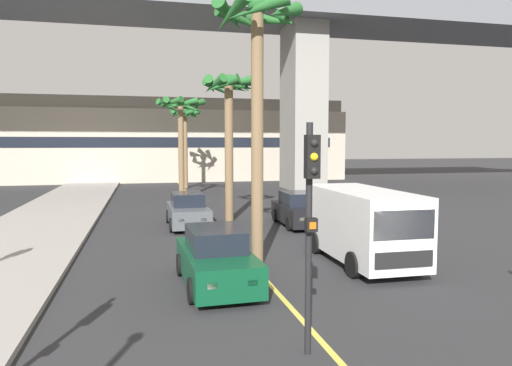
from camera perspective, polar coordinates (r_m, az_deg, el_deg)
lane_stripe_center at (r=24.40m, az=-5.44°, el=-4.30°), size 0.14×56.00×0.01m
bridge_overpass at (r=39.92m, az=-7.31°, el=19.93°), size 81.65×8.00×17.87m
pier_building_backdrop at (r=51.36m, az=-9.70°, el=5.02°), size 35.45×8.04×8.42m
car_queue_front at (r=22.18m, az=-8.18°, el=-3.36°), size 1.86×4.11×1.56m
car_queue_second at (r=12.98m, az=-4.82°, el=-9.12°), size 1.94×4.16×1.56m
car_queue_third at (r=22.36m, az=5.16°, el=-3.27°), size 1.93×4.15×1.56m
delivery_van at (r=15.60m, az=12.58°, el=-4.75°), size 2.19×5.27×2.36m
traffic_light_median_near at (r=8.45m, az=6.54°, el=-2.86°), size 0.24×0.37×4.20m
palm_tree_near_median at (r=33.34m, az=-9.04°, el=8.02°), size 3.46×3.45×7.04m
palm_tree_mid_median at (r=23.42m, az=-3.24°, el=9.46°), size 2.72×2.73×7.19m
palm_tree_far_median at (r=15.10m, az=0.20°, el=15.32°), size 2.92×2.91×8.31m
palm_tree_farthest_median at (r=41.34m, az=-8.51°, el=7.09°), size 2.68×2.71×6.90m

